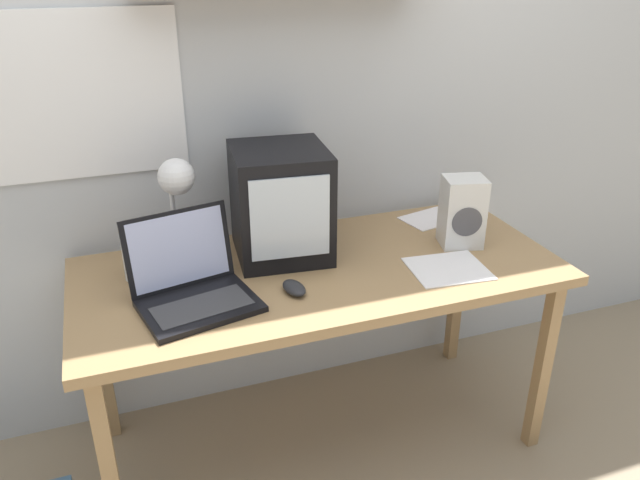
{
  "coord_description": "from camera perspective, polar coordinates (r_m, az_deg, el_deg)",
  "views": [
    {
      "loc": [
        -0.62,
        -1.74,
        1.71
      ],
      "look_at": [
        0.0,
        0.0,
        0.84
      ],
      "focal_mm": 35.0,
      "sensor_mm": 36.0,
      "label": 1
    }
  ],
  "objects": [
    {
      "name": "ground_plane",
      "position": [
        2.51,
        0.0,
        -17.55
      ],
      "size": [
        12.0,
        12.0,
        0.0
      ],
      "primitive_type": "plane",
      "color": "gray"
    },
    {
      "name": "back_wall",
      "position": [
        2.28,
        -3.8,
        15.18
      ],
      "size": [
        5.6,
        0.24,
        2.6
      ],
      "color": "silver",
      "rests_on": "ground_plane"
    },
    {
      "name": "corner_desk",
      "position": [
        2.11,
        0.0,
        -4.01
      ],
      "size": [
        1.61,
        0.71,
        0.74
      ],
      "color": "#9E7A4E",
      "rests_on": "ground_plane"
    },
    {
      "name": "crt_monitor",
      "position": [
        2.11,
        -3.62,
        3.42
      ],
      "size": [
        0.34,
        0.35,
        0.37
      ],
      "rotation": [
        0.0,
        0.0,
        -0.1
      ],
      "color": "black",
      "rests_on": "corner_desk"
    },
    {
      "name": "laptop",
      "position": [
        1.9,
        -11.74,
        -3.68
      ],
      "size": [
        0.38,
        0.35,
        0.26
      ],
      "rotation": [
        0.0,
        0.0,
        0.21
      ],
      "color": "black",
      "rests_on": "corner_desk"
    },
    {
      "name": "desk_lamp",
      "position": [
        2.05,
        -12.99,
        4.55
      ],
      "size": [
        0.14,
        0.19,
        0.37
      ],
      "rotation": [
        0.0,
        0.0,
        0.2
      ],
      "color": "white",
      "rests_on": "corner_desk"
    },
    {
      "name": "juice_glass",
      "position": [
        2.07,
        -16.68,
        -1.86
      ],
      "size": [
        0.06,
        0.06,
        0.14
      ],
      "color": "white",
      "rests_on": "corner_desk"
    },
    {
      "name": "space_heater",
      "position": [
        2.25,
        12.84,
        2.55
      ],
      "size": [
        0.17,
        0.15,
        0.25
      ],
      "rotation": [
        0.0,
        0.0,
        -0.25
      ],
      "color": "silver",
      "rests_on": "corner_desk"
    },
    {
      "name": "computer_mouse",
      "position": [
        1.93,
        -2.38,
        -4.39
      ],
      "size": [
        0.08,
        0.11,
        0.03
      ],
      "rotation": [
        0.0,
        0.0,
        0.18
      ],
      "color": "#232326",
      "rests_on": "corner_desk"
    },
    {
      "name": "printed_handout",
      "position": [
        2.49,
        10.06,
        1.94
      ],
      "size": [
        0.24,
        0.2,
        0.0
      ],
      "rotation": [
        0.0,
        0.0,
        0.23
      ],
      "color": "white",
      "rests_on": "corner_desk"
    },
    {
      "name": "open_notebook",
      "position": [
        2.11,
        11.62,
        -2.58
      ],
      "size": [
        0.27,
        0.24,
        0.0
      ],
      "rotation": [
        0.0,
        0.0,
        -0.1
      ],
      "color": "white",
      "rests_on": "corner_desk"
    }
  ]
}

